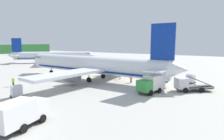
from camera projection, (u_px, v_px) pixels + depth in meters
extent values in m
cylinder|color=silver|center=(91.00, 65.00, 43.90)|extent=(4.43, 36.06, 3.80)
cone|color=silver|center=(38.00, 60.00, 54.22)|extent=(3.65, 2.46, 3.61)
cone|color=silver|center=(179.00, 70.00, 33.31)|extent=(3.29, 3.26, 3.23)
cube|color=#192333|center=(43.00, 57.00, 52.91)|extent=(3.27, 2.46, 0.60)
cube|color=silver|center=(68.00, 74.00, 35.33)|extent=(16.47, 6.71, 0.50)
cylinder|color=slate|center=(72.00, 77.00, 38.75)|extent=(2.26, 3.24, 2.20)
cube|color=silver|center=(119.00, 64.00, 50.51)|extent=(16.36, 6.18, 0.50)
cylinder|color=slate|center=(107.00, 69.00, 49.38)|extent=(2.26, 3.24, 2.20)
cube|color=navy|center=(163.00, 42.00, 34.28)|extent=(0.44, 4.41, 6.50)
cube|color=silver|center=(162.00, 68.00, 34.97)|extent=(10.45, 3.38, 0.24)
cube|color=navy|center=(91.00, 69.00, 44.06)|extent=(4.17, 32.46, 0.36)
cylinder|color=black|center=(51.00, 72.00, 51.69)|extent=(0.37, 1.11, 1.10)
cylinder|color=gray|center=(51.00, 69.00, 51.57)|extent=(0.20, 0.20, 0.50)
cylinder|color=black|center=(89.00, 80.00, 41.37)|extent=(0.37, 1.11, 1.10)
cylinder|color=gray|center=(89.00, 76.00, 41.25)|extent=(0.20, 0.20, 0.50)
cylinder|color=black|center=(103.00, 76.00, 45.69)|extent=(0.37, 1.11, 1.10)
cylinder|color=gray|center=(103.00, 73.00, 45.57)|extent=(0.20, 0.20, 0.50)
cylinder|color=silver|center=(53.00, 55.00, 79.84)|extent=(22.11, 25.25, 3.21)
cone|color=silver|center=(92.00, 55.00, 82.19)|extent=(3.63, 3.52, 3.05)
cone|color=silver|center=(10.00, 55.00, 77.40)|extent=(3.83, 3.82, 2.73)
cube|color=#192333|center=(88.00, 53.00, 81.81)|extent=(3.39, 3.31, 0.51)
cube|color=silver|center=(52.00, 56.00, 87.23)|extent=(13.44, 10.96, 0.42)
cylinder|color=slate|center=(55.00, 58.00, 85.34)|extent=(3.16, 3.26, 1.86)
cube|color=silver|center=(45.00, 58.00, 72.13)|extent=(12.26, 12.57, 0.42)
cylinder|color=slate|center=(51.00, 61.00, 74.76)|extent=(3.16, 3.26, 1.86)
cube|color=navy|center=(17.00, 45.00, 77.19)|extent=(2.63, 3.03, 5.49)
cube|color=silver|center=(17.00, 55.00, 77.78)|extent=(8.44, 7.74, 0.20)
cube|color=navy|center=(53.00, 58.00, 79.97)|extent=(20.02, 22.83, 0.30)
cylinder|color=black|center=(81.00, 61.00, 81.88)|extent=(0.83, 0.90, 0.93)
cylinder|color=gray|center=(81.00, 59.00, 81.78)|extent=(0.17, 0.17, 0.42)
cylinder|color=black|center=(51.00, 61.00, 82.17)|extent=(0.83, 0.90, 0.93)
cylinder|color=gray|center=(51.00, 59.00, 82.08)|extent=(0.17, 0.17, 0.42)
cylinder|color=black|center=(49.00, 62.00, 77.88)|extent=(0.83, 0.90, 0.93)
cylinder|color=gray|center=(49.00, 60.00, 77.78)|extent=(0.17, 0.17, 0.42)
cube|color=white|center=(36.00, 107.00, 21.35)|extent=(2.15, 2.48, 1.80)
cube|color=#192333|center=(41.00, 102.00, 22.08)|extent=(0.40, 1.83, 0.94)
cube|color=white|center=(14.00, 114.00, 18.66)|extent=(4.31, 2.86, 2.33)
cube|color=#262628|center=(22.00, 122.00, 19.67)|extent=(5.97, 2.52, 0.16)
cylinder|color=black|center=(27.00, 116.00, 21.64)|extent=(0.93, 0.43, 0.90)
cylinder|color=black|center=(43.00, 119.00, 20.82)|extent=(0.93, 0.43, 0.90)
cylinder|color=black|center=(7.00, 125.00, 19.26)|extent=(0.93, 0.43, 0.90)
cylinder|color=black|center=(24.00, 129.00, 18.44)|extent=(0.93, 0.43, 0.90)
cube|color=#338C3F|center=(144.00, 86.00, 31.68)|extent=(2.33, 2.61, 1.80)
cube|color=#192333|center=(141.00, 84.00, 31.06)|extent=(0.58, 1.80, 0.94)
cube|color=white|center=(154.00, 82.00, 33.46)|extent=(4.11, 3.11, 2.39)
cube|color=#262628|center=(151.00, 90.00, 33.04)|extent=(5.66, 2.96, 0.16)
cylinder|color=black|center=(151.00, 93.00, 31.23)|extent=(0.94, 0.51, 0.90)
cylinder|color=black|center=(140.00, 90.00, 32.84)|extent=(0.94, 0.51, 0.90)
cylinder|color=black|center=(159.00, 90.00, 32.85)|extent=(0.94, 0.51, 0.90)
cylinder|color=black|center=(149.00, 88.00, 34.46)|extent=(0.94, 0.51, 0.90)
cube|color=silver|center=(181.00, 83.00, 33.76)|extent=(2.84, 2.77, 1.80)
cube|color=#192333|center=(177.00, 81.00, 33.62)|extent=(1.52, 1.18, 0.94)
cube|color=#4C4C51|center=(198.00, 87.00, 34.17)|extent=(4.52, 4.96, 0.24)
cube|color=#2D2D33|center=(201.00, 81.00, 34.06)|extent=(3.57, 4.28, 1.99)
cube|color=#262628|center=(193.00, 88.00, 34.11)|extent=(5.08, 5.99, 0.16)
cylinder|color=black|center=(186.00, 90.00, 32.86)|extent=(0.77, 0.89, 0.90)
cylinder|color=black|center=(180.00, 87.00, 35.02)|extent=(0.77, 0.89, 0.90)
cylinder|color=black|center=(202.00, 90.00, 33.12)|extent=(0.77, 0.89, 0.90)
cylinder|color=black|center=(195.00, 87.00, 35.29)|extent=(0.77, 0.89, 0.90)
cube|color=#333338|center=(163.00, 81.00, 41.99)|extent=(2.30, 2.30, 0.30)
cube|color=silver|center=(163.00, 77.00, 41.86)|extent=(2.04, 2.04, 1.40)
cube|color=silver|center=(161.00, 75.00, 41.85)|extent=(1.68, 1.21, 0.56)
cube|color=#333338|center=(17.00, 96.00, 30.29)|extent=(2.17, 2.17, 0.30)
cube|color=silver|center=(16.00, 91.00, 30.15)|extent=(1.91, 1.91, 1.58)
cube|color=silver|center=(17.00, 87.00, 29.65)|extent=(1.63, 1.09, 0.55)
cube|color=#333338|center=(190.00, 82.00, 40.60)|extent=(2.00, 2.00, 0.30)
cube|color=silver|center=(191.00, 78.00, 40.47)|extent=(1.76, 1.76, 1.56)
cube|color=silver|center=(190.00, 75.00, 40.01)|extent=(0.92, 1.59, 0.55)
cylinder|color=#191E33|center=(13.00, 84.00, 37.84)|extent=(0.14, 0.14, 0.85)
cylinder|color=#191E33|center=(14.00, 84.00, 37.83)|extent=(0.14, 0.14, 0.85)
cube|color=#CCE519|center=(13.00, 80.00, 37.73)|extent=(0.41, 0.49, 0.63)
cube|color=silver|center=(13.00, 80.00, 37.72)|extent=(0.42, 0.50, 0.06)
sphere|color=tan|center=(13.00, 78.00, 37.66)|extent=(0.23, 0.23, 0.23)
cylinder|color=#CCE519|center=(12.00, 80.00, 37.73)|extent=(0.09, 0.09, 0.60)
cylinder|color=#CCE519|center=(14.00, 80.00, 37.71)|extent=(0.09, 0.09, 0.60)
cylinder|color=#191E33|center=(131.00, 81.00, 41.11)|extent=(0.14, 0.14, 0.83)
cylinder|color=#191E33|center=(131.00, 81.00, 41.05)|extent=(0.14, 0.14, 0.83)
cube|color=orange|center=(131.00, 77.00, 40.97)|extent=(0.30, 0.47, 0.62)
cube|color=silver|center=(131.00, 77.00, 40.97)|extent=(0.31, 0.48, 0.06)
sphere|color=tan|center=(131.00, 75.00, 40.91)|extent=(0.22, 0.22, 0.22)
cylinder|color=orange|center=(130.00, 77.00, 41.06)|extent=(0.09, 0.09, 0.59)
cylinder|color=orange|center=(132.00, 77.00, 40.87)|extent=(0.09, 0.09, 0.59)
cylinder|color=#191E33|center=(120.00, 78.00, 44.41)|extent=(0.14, 0.14, 0.87)
cylinder|color=#191E33|center=(120.00, 78.00, 44.58)|extent=(0.14, 0.14, 0.87)
cube|color=#CCE519|center=(120.00, 74.00, 44.39)|extent=(0.48, 0.32, 0.65)
cube|color=silver|center=(120.00, 74.00, 44.38)|extent=(0.49, 0.33, 0.06)
sphere|color=tan|center=(120.00, 73.00, 44.32)|extent=(0.23, 0.23, 0.23)
cylinder|color=#CCE519|center=(120.00, 74.00, 44.13)|extent=(0.09, 0.09, 0.62)
cylinder|color=#CCE519|center=(120.00, 74.00, 44.64)|extent=(0.09, 0.09, 0.62)
cube|color=yellow|center=(116.00, 80.00, 44.29)|extent=(0.30, 60.00, 0.01)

